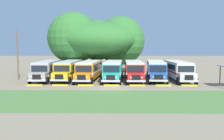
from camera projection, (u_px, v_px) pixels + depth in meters
The scene contains 18 objects.
ground_plane at pixel (111, 88), 31.01m from camera, with size 220.00×220.00×0.00m, color #84755B.
foreground_grass_strip at pixel (110, 100), 23.98m from camera, with size 80.00×10.07×0.01m, color #4C7538.
parked_bus_slot_0 at pixel (47, 69), 38.57m from camera, with size 2.83×10.86×2.82m.
parked_bus_slot_1 at pixel (69, 69), 38.75m from camera, with size 3.07×10.89×2.82m.
parked_bus_slot_2 at pixel (89, 69), 38.14m from camera, with size 3.43×10.95×2.82m.
parked_bus_slot_3 at pixel (113, 70), 38.04m from camera, with size 3.16×10.91×2.82m.
parked_bus_slot_4 at pixel (134, 70), 38.03m from camera, with size 2.86×10.86×2.82m.
parked_bus_slot_5 at pixel (156, 69), 38.38m from camera, with size 3.60×10.98×2.82m.
parked_bus_slot_6 at pixel (178, 70), 37.98m from camera, with size 2.76×10.85×2.82m.
curb_wheelstop_0 at pixel (34, 85), 32.59m from camera, with size 2.00×0.36×0.15m, color yellow.
curb_wheelstop_1 at pixel (60, 85), 32.55m from camera, with size 2.00×0.36×0.15m, color yellow.
curb_wheelstop_2 at pixel (86, 85), 32.50m from camera, with size 2.00×0.36×0.15m, color yellow.
curb_wheelstop_3 at pixel (111, 85), 32.46m from camera, with size 2.00×0.36×0.15m, color yellow.
curb_wheelstop_4 at pixel (137, 85), 32.41m from camera, with size 2.00×0.36×0.15m, color yellow.
curb_wheelstop_5 at pixel (163, 85), 32.37m from camera, with size 2.00×0.36×0.15m, color yellow.
curb_wheelstop_6 at pixel (189, 85), 32.32m from camera, with size 2.00×0.36×0.15m, color yellow.
broad_shade_tree at pixel (97, 40), 48.41m from camera, with size 18.14×15.75×11.35m.
utility_pole at pixel (18, 54), 38.18m from camera, with size 1.80×0.20×7.42m.
Camera 1 is at (0.50, -30.67, 4.99)m, focal length 40.56 mm.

